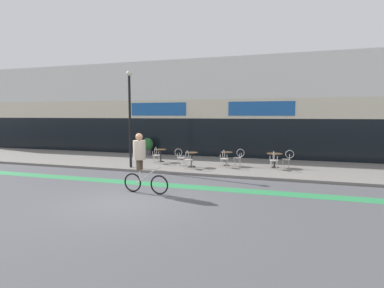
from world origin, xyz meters
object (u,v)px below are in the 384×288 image
at_px(bistro_table_0, 161,153).
at_px(cafe_chair_3_near, 274,159).
at_px(cafe_chair_2_near, 224,157).
at_px(lamp_post, 130,112).
at_px(cafe_chair_1_side, 180,156).
at_px(bistro_table_1, 192,157).
at_px(cafe_chair_3_side, 288,158).
at_px(planter_pot, 148,146).
at_px(cafe_chair_1_near, 188,158).
at_px(bistro_table_3, 274,157).
at_px(bistro_table_2, 227,156).
at_px(cyclist_0, 141,158).
at_px(cafe_chair_2_side, 239,156).
at_px(cafe_chair_0_near, 156,154).

xyz_separation_m(bistro_table_0, cafe_chair_3_near, (6.16, -0.60, 0.02)).
bearing_deg(cafe_chair_2_near, lamp_post, 110.82).
bearing_deg(cafe_chair_1_side, cafe_chair_2_near, 4.78).
distance_m(bistro_table_1, lamp_post, 3.82).
height_order(cafe_chair_3_side, planter_pot, planter_pot).
xyz_separation_m(cafe_chair_1_near, planter_pot, (-4.05, 3.93, 0.10)).
relative_size(cafe_chair_1_side, cafe_chair_2_near, 1.00).
bearing_deg(bistro_table_3, cafe_chair_1_near, -157.82).
bearing_deg(bistro_table_1, bistro_table_0, 155.04).
relative_size(bistro_table_2, cafe_chair_2_near, 0.79).
distance_m(cafe_chair_1_side, cyclist_0, 5.02).
distance_m(bistro_table_2, cafe_chair_1_near, 2.19).
relative_size(bistro_table_1, lamp_post, 0.15).
xyz_separation_m(bistro_table_3, cafe_chair_2_side, (-1.77, -0.20, 0.01)).
distance_m(cafe_chair_0_near, cyclist_0, 5.68).
xyz_separation_m(bistro_table_3, cafe_chair_1_side, (-4.65, -1.02, 0.01)).
xyz_separation_m(bistro_table_1, cafe_chair_2_side, (2.26, 0.82, 0.00)).
relative_size(cafe_chair_2_side, cyclist_0, 0.43).
xyz_separation_m(bistro_table_0, bistro_table_2, (3.78, -0.17, 0.00)).
distance_m(bistro_table_0, cafe_chair_2_side, 4.41).
distance_m(bistro_table_1, cafe_chair_1_near, 0.63).
height_order(bistro_table_1, cafe_chair_0_near, cafe_chair_0_near).
xyz_separation_m(cafe_chair_3_side, planter_pot, (-8.71, 2.29, 0.10)).
bearing_deg(bistro_table_2, cafe_chair_3_near, -10.22).
bearing_deg(bistro_table_3, bistro_table_0, -179.80).
height_order(cafe_chair_3_side, lamp_post, lamp_post).
height_order(cafe_chair_1_near, cafe_chair_3_side, same).
bearing_deg(lamp_post, planter_pot, 105.05).
relative_size(bistro_table_2, cafe_chair_3_side, 0.79).
distance_m(cafe_chair_3_side, lamp_post, 8.14).
height_order(bistro_table_0, planter_pot, planter_pot).
xyz_separation_m(cafe_chair_2_near, cafe_chair_3_near, (2.39, 0.20, 0.00)).
xyz_separation_m(bistro_table_3, cafe_chair_0_near, (-6.16, -0.65, 0.01)).
bearing_deg(cafe_chair_2_side, cafe_chair_3_near, 172.34).
distance_m(bistro_table_1, cyclist_0, 5.02).
distance_m(bistro_table_0, cafe_chair_1_near, 2.68).
relative_size(bistro_table_0, bistro_table_3, 0.93).
bearing_deg(cafe_chair_3_side, cafe_chair_3_near, 45.22).
distance_m(bistro_table_0, bistro_table_3, 6.17).
bearing_deg(planter_pot, cafe_chair_3_side, -14.71).
height_order(bistro_table_3, cafe_chair_2_side, cafe_chair_2_side).
bearing_deg(cafe_chair_0_near, bistro_table_2, -90.53).
distance_m(cafe_chair_0_near, cafe_chair_1_side, 1.55).
distance_m(bistro_table_3, cafe_chair_2_side, 1.78).
relative_size(cafe_chair_1_near, cafe_chair_1_side, 1.00).
height_order(bistro_table_2, lamp_post, lamp_post).
height_order(bistro_table_0, bistro_table_3, bistro_table_3).
distance_m(bistro_table_2, cafe_chair_3_near, 2.42).
height_order(bistro_table_1, cafe_chair_3_near, cafe_chair_3_near).
bearing_deg(cyclist_0, planter_pot, 116.67).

